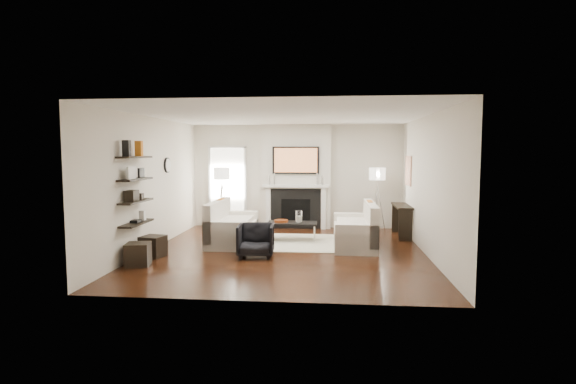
# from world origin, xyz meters

# --- Properties ---
(room_envelope) EXTENTS (6.00, 6.00, 6.00)m
(room_envelope) POSITION_xyz_m (0.00, 0.00, 1.35)
(room_envelope) COLOR #32170B
(room_envelope) RESTS_ON ground
(chimney_breast) EXTENTS (1.80, 0.25, 2.70)m
(chimney_breast) POSITION_xyz_m (0.00, 2.88, 1.35)
(chimney_breast) COLOR silver
(chimney_breast) RESTS_ON floor
(fireplace_surround) EXTENTS (1.30, 0.02, 1.04)m
(fireplace_surround) POSITION_xyz_m (0.00, 2.74, 0.52)
(fireplace_surround) COLOR black
(fireplace_surround) RESTS_ON floor
(firebox) EXTENTS (0.75, 0.02, 0.65)m
(firebox) POSITION_xyz_m (0.00, 2.73, 0.45)
(firebox) COLOR black
(firebox) RESTS_ON floor
(mantel_pilaster_l) EXTENTS (0.12, 0.08, 1.10)m
(mantel_pilaster_l) POSITION_xyz_m (-0.72, 2.71, 0.55)
(mantel_pilaster_l) COLOR white
(mantel_pilaster_l) RESTS_ON floor
(mantel_pilaster_r) EXTENTS (0.12, 0.08, 1.10)m
(mantel_pilaster_r) POSITION_xyz_m (0.72, 2.71, 0.55)
(mantel_pilaster_r) COLOR white
(mantel_pilaster_r) RESTS_ON floor
(mantel_shelf) EXTENTS (1.70, 0.18, 0.07)m
(mantel_shelf) POSITION_xyz_m (0.00, 2.69, 1.12)
(mantel_shelf) COLOR white
(mantel_shelf) RESTS_ON chimney_breast
(tv_body) EXTENTS (1.20, 0.06, 0.70)m
(tv_body) POSITION_xyz_m (0.00, 2.71, 1.78)
(tv_body) COLOR black
(tv_body) RESTS_ON chimney_breast
(tv_screen) EXTENTS (1.10, 0.00, 0.62)m
(tv_screen) POSITION_xyz_m (0.00, 2.68, 1.78)
(tv_screen) COLOR #BF723F
(tv_screen) RESTS_ON tv_body
(candlestick_l_tall) EXTENTS (0.04, 0.04, 0.30)m
(candlestick_l_tall) POSITION_xyz_m (-0.55, 2.70, 1.30)
(candlestick_l_tall) COLOR silver
(candlestick_l_tall) RESTS_ON mantel_shelf
(candlestick_l_short) EXTENTS (0.04, 0.04, 0.24)m
(candlestick_l_short) POSITION_xyz_m (-0.68, 2.70, 1.27)
(candlestick_l_short) COLOR silver
(candlestick_l_short) RESTS_ON mantel_shelf
(candlestick_r_tall) EXTENTS (0.04, 0.04, 0.30)m
(candlestick_r_tall) POSITION_xyz_m (0.55, 2.70, 1.30)
(candlestick_r_tall) COLOR silver
(candlestick_r_tall) RESTS_ON mantel_shelf
(candlestick_r_short) EXTENTS (0.04, 0.04, 0.24)m
(candlestick_r_short) POSITION_xyz_m (0.68, 2.70, 1.27)
(candlestick_r_short) COLOR silver
(candlestick_r_short) RESTS_ON mantel_shelf
(hallway_panel) EXTENTS (0.90, 0.02, 2.10)m
(hallway_panel) POSITION_xyz_m (-1.85, 2.98, 1.05)
(hallway_panel) COLOR white
(hallway_panel) RESTS_ON floor
(door_trim_l) EXTENTS (0.06, 0.06, 2.16)m
(door_trim_l) POSITION_xyz_m (-2.33, 2.96, 1.05)
(door_trim_l) COLOR white
(door_trim_l) RESTS_ON floor
(door_trim_r) EXTENTS (0.06, 0.06, 2.16)m
(door_trim_r) POSITION_xyz_m (-1.37, 2.96, 1.05)
(door_trim_r) COLOR white
(door_trim_r) RESTS_ON floor
(door_trim_top) EXTENTS (1.02, 0.06, 0.06)m
(door_trim_top) POSITION_xyz_m (-1.85, 2.96, 2.13)
(door_trim_top) COLOR white
(door_trim_top) RESTS_ON wall_back
(rug) EXTENTS (2.60, 2.00, 0.01)m
(rug) POSITION_xyz_m (-0.02, 0.94, 0.01)
(rug) COLOR beige
(rug) RESTS_ON floor
(loveseat_left_base) EXTENTS (0.85, 1.80, 0.42)m
(loveseat_left_base) POSITION_xyz_m (-1.24, 0.77, 0.21)
(loveseat_left_base) COLOR silver
(loveseat_left_base) RESTS_ON floor
(loveseat_left_back) EXTENTS (0.18, 1.80, 0.80)m
(loveseat_left_back) POSITION_xyz_m (-1.57, 0.77, 0.53)
(loveseat_left_back) COLOR silver
(loveseat_left_back) RESTS_ON floor
(loveseat_left_arm_n) EXTENTS (0.85, 0.18, 0.60)m
(loveseat_left_arm_n) POSITION_xyz_m (-1.24, -0.04, 0.30)
(loveseat_left_arm_n) COLOR silver
(loveseat_left_arm_n) RESTS_ON floor
(loveseat_left_arm_s) EXTENTS (0.85, 0.18, 0.60)m
(loveseat_left_arm_s) POSITION_xyz_m (-1.24, 1.58, 0.30)
(loveseat_left_arm_s) COLOR silver
(loveseat_left_arm_s) RESTS_ON floor
(loveseat_left_cushion) EXTENTS (0.63, 1.44, 0.10)m
(loveseat_left_cushion) POSITION_xyz_m (-1.19, 0.77, 0.47)
(loveseat_left_cushion) COLOR silver
(loveseat_left_cushion) RESTS_ON loveseat_left_base
(pillow_left_orange) EXTENTS (0.10, 0.42, 0.42)m
(pillow_left_orange) POSITION_xyz_m (-1.57, 1.07, 0.73)
(pillow_left_orange) COLOR #BD6517
(pillow_left_orange) RESTS_ON loveseat_left_cushion
(pillow_left_charcoal) EXTENTS (0.10, 0.40, 0.40)m
(pillow_left_charcoal) POSITION_xyz_m (-1.57, 0.47, 0.72)
(pillow_left_charcoal) COLOR black
(pillow_left_charcoal) RESTS_ON loveseat_left_cushion
(loveseat_right_base) EXTENTS (0.85, 1.80, 0.42)m
(loveseat_right_base) POSITION_xyz_m (1.41, 0.67, 0.21)
(loveseat_right_base) COLOR silver
(loveseat_right_base) RESTS_ON floor
(loveseat_right_back) EXTENTS (0.18, 1.80, 0.80)m
(loveseat_right_back) POSITION_xyz_m (1.74, 0.67, 0.53)
(loveseat_right_back) COLOR silver
(loveseat_right_back) RESTS_ON floor
(loveseat_right_arm_n) EXTENTS (0.85, 0.18, 0.60)m
(loveseat_right_arm_n) POSITION_xyz_m (1.41, -0.14, 0.30)
(loveseat_right_arm_n) COLOR silver
(loveseat_right_arm_n) RESTS_ON floor
(loveseat_right_arm_s) EXTENTS (0.85, 0.18, 0.60)m
(loveseat_right_arm_s) POSITION_xyz_m (1.41, 1.48, 0.30)
(loveseat_right_arm_s) COLOR silver
(loveseat_right_arm_s) RESTS_ON floor
(loveseat_right_cushion) EXTENTS (0.63, 1.44, 0.10)m
(loveseat_right_cushion) POSITION_xyz_m (1.36, 0.67, 0.47)
(loveseat_right_cushion) COLOR silver
(loveseat_right_cushion) RESTS_ON loveseat_right_base
(pillow_right_orange) EXTENTS (0.10, 0.42, 0.42)m
(pillow_right_orange) POSITION_xyz_m (1.74, 0.97, 0.73)
(pillow_right_orange) COLOR #BD6517
(pillow_right_orange) RESTS_ON loveseat_right_cushion
(pillow_right_charcoal) EXTENTS (0.10, 0.40, 0.40)m
(pillow_right_charcoal) POSITION_xyz_m (1.74, 0.37, 0.72)
(pillow_right_charcoal) COLOR black
(pillow_right_charcoal) RESTS_ON loveseat_right_cushion
(coffee_table) EXTENTS (1.10, 0.55, 0.04)m
(coffee_table) POSITION_xyz_m (0.04, 1.14, 0.40)
(coffee_table) COLOR black
(coffee_table) RESTS_ON floor
(coffee_leg_nw) EXTENTS (0.02, 0.02, 0.38)m
(coffee_leg_nw) POSITION_xyz_m (-0.46, 0.92, 0.19)
(coffee_leg_nw) COLOR silver
(coffee_leg_nw) RESTS_ON floor
(coffee_leg_ne) EXTENTS (0.02, 0.02, 0.38)m
(coffee_leg_ne) POSITION_xyz_m (0.54, 0.92, 0.19)
(coffee_leg_ne) COLOR silver
(coffee_leg_ne) RESTS_ON floor
(coffee_leg_sw) EXTENTS (0.02, 0.02, 0.38)m
(coffee_leg_sw) POSITION_xyz_m (-0.46, 1.36, 0.19)
(coffee_leg_sw) COLOR silver
(coffee_leg_sw) RESTS_ON floor
(coffee_leg_se) EXTENTS (0.02, 0.02, 0.38)m
(coffee_leg_se) POSITION_xyz_m (0.54, 1.36, 0.19)
(coffee_leg_se) COLOR silver
(coffee_leg_se) RESTS_ON floor
(hurricane_glass) EXTENTS (0.15, 0.15, 0.26)m
(hurricane_glass) POSITION_xyz_m (0.19, 1.14, 0.56)
(hurricane_glass) COLOR white
(hurricane_glass) RESTS_ON coffee_table
(hurricane_candle) EXTENTS (0.10, 0.10, 0.15)m
(hurricane_candle) POSITION_xyz_m (0.19, 1.14, 0.50)
(hurricane_candle) COLOR white
(hurricane_candle) RESTS_ON coffee_table
(copper_bowl) EXTENTS (0.32, 0.32, 0.05)m
(copper_bowl) POSITION_xyz_m (-0.21, 1.14, 0.45)
(copper_bowl) COLOR #A2431B
(copper_bowl) RESTS_ON coffee_table
(armchair) EXTENTS (0.71, 0.67, 0.69)m
(armchair) POSITION_xyz_m (-0.52, -0.44, 0.34)
(armchair) COLOR black
(armchair) RESTS_ON floor
(lamp_left_post) EXTENTS (0.02, 0.02, 1.20)m
(lamp_left_post) POSITION_xyz_m (-1.85, 2.34, 0.60)
(lamp_left_post) COLOR silver
(lamp_left_post) RESTS_ON floor
(lamp_left_shade) EXTENTS (0.40, 0.40, 0.30)m
(lamp_left_shade) POSITION_xyz_m (-1.85, 2.34, 1.45)
(lamp_left_shade) COLOR white
(lamp_left_shade) RESTS_ON lamp_left_post
(lamp_left_leg_a) EXTENTS (0.25, 0.02, 1.23)m
(lamp_left_leg_a) POSITION_xyz_m (-1.74, 2.34, 0.60)
(lamp_left_leg_a) COLOR silver
(lamp_left_leg_a) RESTS_ON floor
(lamp_left_leg_b) EXTENTS (0.14, 0.22, 1.23)m
(lamp_left_leg_b) POSITION_xyz_m (-1.91, 2.43, 0.60)
(lamp_left_leg_b) COLOR silver
(lamp_left_leg_b) RESTS_ON floor
(lamp_left_leg_c) EXTENTS (0.14, 0.22, 1.23)m
(lamp_left_leg_c) POSITION_xyz_m (-1.91, 2.24, 0.60)
(lamp_left_leg_c) COLOR silver
(lamp_left_leg_c) RESTS_ON floor
(lamp_right_post) EXTENTS (0.02, 0.02, 1.20)m
(lamp_right_post) POSITION_xyz_m (2.05, 2.50, 0.60)
(lamp_right_post) COLOR silver
(lamp_right_post) RESTS_ON floor
(lamp_right_shade) EXTENTS (0.40, 0.40, 0.30)m
(lamp_right_shade) POSITION_xyz_m (2.05, 2.50, 1.45)
(lamp_right_shade) COLOR white
(lamp_right_shade) RESTS_ON lamp_right_post
(lamp_right_leg_a) EXTENTS (0.25, 0.02, 1.23)m
(lamp_right_leg_a) POSITION_xyz_m (2.16, 2.50, 0.60)
(lamp_right_leg_a) COLOR silver
(lamp_right_leg_a) RESTS_ON floor
(lamp_right_leg_b) EXTENTS (0.14, 0.22, 1.23)m
(lamp_right_leg_b) POSITION_xyz_m (2.00, 2.60, 0.60)
(lamp_right_leg_b) COLOR silver
(lamp_right_leg_b) RESTS_ON floor
(lamp_right_leg_c) EXTENTS (0.14, 0.22, 1.23)m
(lamp_right_leg_c) POSITION_xyz_m (1.99, 2.41, 0.60)
(lamp_right_leg_c) COLOR silver
(lamp_right_leg_c) RESTS_ON floor
(console_top) EXTENTS (0.35, 1.20, 0.04)m
(console_top) POSITION_xyz_m (2.57, 1.88, 0.73)
(console_top) COLOR black
(console_top) RESTS_ON floor
(console_leg_n) EXTENTS (0.30, 0.04, 0.71)m
(console_leg_n) POSITION_xyz_m (2.57, 1.33, 0.35)
(console_leg_n) COLOR black
(console_leg_n) RESTS_ON floor
(console_leg_s) EXTENTS (0.30, 0.04, 0.71)m
(console_leg_s) POSITION_xyz_m (2.57, 2.43, 0.35)
(console_leg_s) COLOR black
(console_leg_s) RESTS_ON floor
(wall_art) EXTENTS (0.03, 0.70, 0.70)m
(wall_art) POSITION_xyz_m (2.73, 2.05, 1.55)
(wall_art) COLOR tan
(wall_art) RESTS_ON wall_right
(shelf_bottom) EXTENTS (0.25, 1.00, 0.03)m
(shelf_bottom) POSITION_xyz_m (-2.62, -1.00, 0.70)
(shelf_bottom) COLOR black
(shelf_bottom) RESTS_ON wall_left
(shelf_lower) EXTENTS (0.25, 1.00, 0.04)m
(shelf_lower) POSITION_xyz_m (-2.62, -1.00, 1.10)
(shelf_lower) COLOR black
(shelf_lower) RESTS_ON wall_left
(shelf_upper) EXTENTS (0.25, 1.00, 0.04)m
(shelf_upper) POSITION_xyz_m (-2.62, -1.00, 1.50)
(shelf_upper) COLOR black
(shelf_upper) RESTS_ON wall_left
(shelf_top) EXTENTS (0.25, 1.00, 0.04)m
(shelf_top) POSITION_xyz_m (-2.62, -1.00, 1.90)
(shelf_top) COLOR black
(shelf_top) RESTS_ON wall_left
(decor_magfile_a) EXTENTS (0.12, 0.10, 0.28)m
(decor_magfile_a) POSITION_xyz_m (-2.62, -1.32, 2.06)
(decor_magfile_a) COLOR black
(decor_magfile_a) RESTS_ON shelf_top
(decor_magfile_b) EXTENTS (0.12, 0.10, 0.28)m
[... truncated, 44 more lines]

